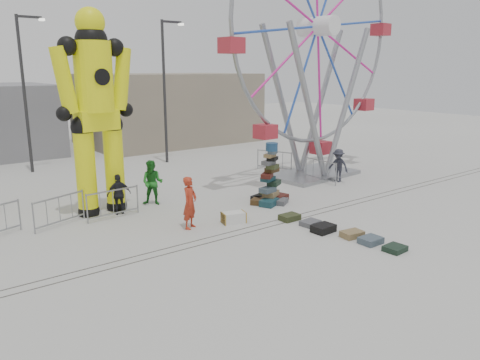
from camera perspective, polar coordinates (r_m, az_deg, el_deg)
ground at (r=15.83m, az=4.33°, el=-6.48°), size 90.00×90.00×0.00m
track_line_near at (r=16.26m, az=2.92°, el=-5.90°), size 40.00×0.04×0.01m
track_line_far at (r=16.55m, az=2.03°, el=-5.54°), size 40.00×0.04×0.01m
building_right at (r=35.52m, az=-8.77°, el=8.66°), size 12.00×8.00×5.00m
lamp_post_right at (r=27.40m, az=-9.04°, el=11.41°), size 1.41×0.25×8.00m
lamp_post_left at (r=26.79m, az=-24.68°, el=10.33°), size 1.41×0.25×8.00m
suitcase_tower at (r=19.19m, az=3.68°, el=-0.72°), size 1.88×1.64×2.48m
crash_test_dummy at (r=18.04m, az=-17.16°, el=8.68°), size 3.07×1.35×7.72m
ferris_wheel at (r=23.76m, az=9.37°, el=15.72°), size 11.17×3.11×12.98m
steamer_trunk at (r=16.76m, az=-0.79°, el=-4.60°), size 0.92×0.68×0.38m
row_case_0 at (r=17.16m, az=6.06°, el=-4.53°), size 0.72×0.51×0.22m
row_case_1 at (r=16.69m, az=8.57°, el=-5.21°), size 0.71×0.57×0.18m
row_case_2 at (r=16.10m, az=10.13°, el=-5.83°), size 0.80×0.59×0.26m
row_case_3 at (r=15.83m, az=13.50°, el=-6.43°), size 0.77×0.58×0.21m
row_case_4 at (r=15.42m, az=15.64°, el=-7.10°), size 0.70×0.56×0.21m
row_case_5 at (r=15.03m, az=18.36°, el=-7.93°), size 0.67×0.57×0.17m
barricade_dummy_b at (r=17.48m, az=-21.13°, el=-3.54°), size 1.92×0.76×1.10m
barricade_dummy_c at (r=17.79m, az=-15.20°, el=-2.81°), size 2.00×0.24×1.10m
barricade_wheel_front at (r=22.97m, az=9.79°, el=1.11°), size 0.14×2.00×1.10m
barricade_wheel_back at (r=25.20m, az=4.19°, el=2.37°), size 0.86×1.88×1.10m
pedestrian_red at (r=16.09m, az=-6.14°, el=-2.77°), size 0.79×0.71×1.82m
pedestrian_green at (r=19.11m, az=-10.63°, el=-0.32°), size 1.11×1.11×1.82m
pedestrian_black at (r=18.19m, az=-14.53°, el=-1.69°), size 0.95×0.51×1.54m
pedestrian_grey at (r=23.11m, az=11.88°, el=1.74°), size 0.83×1.15×1.61m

